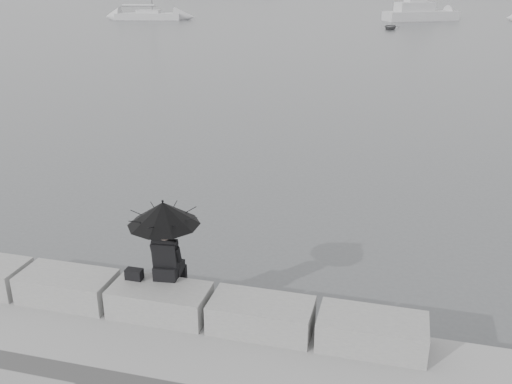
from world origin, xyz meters
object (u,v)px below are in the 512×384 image
(motor_cruiser, at_px, (421,13))
(sailboat_left, at_px, (149,15))
(dinghy, at_px, (390,27))
(seated_person, at_px, (164,222))

(motor_cruiser, bearing_deg, sailboat_left, 163.74)
(motor_cruiser, xyz_separation_m, dinghy, (-3.16, -12.87, -0.66))
(sailboat_left, bearing_deg, dinghy, -21.57)
(sailboat_left, xyz_separation_m, motor_cruiser, (33.43, 7.36, 0.38))
(dinghy, bearing_deg, seated_person, -89.50)
(seated_person, xyz_separation_m, sailboat_left, (-28.88, 61.90, -1.49))
(seated_person, bearing_deg, dinghy, 81.64)
(seated_person, xyz_separation_m, dinghy, (1.39, 56.39, -1.77))
(seated_person, relative_size, sailboat_left, 0.11)
(seated_person, height_order, sailboat_left, sailboat_left)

